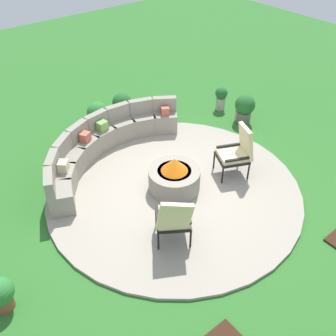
{
  "coord_description": "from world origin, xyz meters",
  "views": [
    {
      "loc": [
        -3.72,
        -4.48,
        5.14
      ],
      "look_at": [
        0.0,
        0.2,
        0.45
      ],
      "focal_mm": 40.83,
      "sensor_mm": 36.0,
      "label": 1
    }
  ],
  "objects_px": {
    "lounge_chair_front_left": "(174,218)",
    "lounge_chair_front_right": "(237,151)",
    "potted_plant_1": "(98,116)",
    "potted_plant_5": "(0,294)",
    "fire_pit": "(174,177)",
    "potted_plant_0": "(221,97)",
    "curved_stone_bench": "(104,144)",
    "potted_plant_2": "(241,110)",
    "potted_plant_3": "(245,107)",
    "potted_plant_4": "(122,106)"
  },
  "relations": [
    {
      "from": "potted_plant_4",
      "to": "potted_plant_2",
      "type": "bearing_deg",
      "value": -37.88
    },
    {
      "from": "lounge_chair_front_right",
      "to": "curved_stone_bench",
      "type": "bearing_deg",
      "value": 64.86
    },
    {
      "from": "curved_stone_bench",
      "to": "potted_plant_1",
      "type": "xyz_separation_m",
      "value": [
        0.51,
        1.1,
        0.03
      ]
    },
    {
      "from": "potted_plant_2",
      "to": "potted_plant_3",
      "type": "bearing_deg",
      "value": -93.5
    },
    {
      "from": "lounge_chair_front_right",
      "to": "potted_plant_5",
      "type": "bearing_deg",
      "value": 115.53
    },
    {
      "from": "potted_plant_2",
      "to": "fire_pit",
      "type": "bearing_deg",
      "value": -160.47
    },
    {
      "from": "curved_stone_bench",
      "to": "potted_plant_2",
      "type": "bearing_deg",
      "value": -11.02
    },
    {
      "from": "lounge_chair_front_right",
      "to": "potted_plant_3",
      "type": "relative_size",
      "value": 1.49
    },
    {
      "from": "potted_plant_5",
      "to": "potted_plant_4",
      "type": "bearing_deg",
      "value": 38.33
    },
    {
      "from": "curved_stone_bench",
      "to": "potted_plant_5",
      "type": "height_order",
      "value": "curved_stone_bench"
    },
    {
      "from": "fire_pit",
      "to": "lounge_chair_front_left",
      "type": "height_order",
      "value": "lounge_chair_front_left"
    },
    {
      "from": "potted_plant_2",
      "to": "potted_plant_4",
      "type": "relative_size",
      "value": 0.72
    },
    {
      "from": "lounge_chair_front_right",
      "to": "potted_plant_2",
      "type": "xyz_separation_m",
      "value": [
        1.76,
        1.5,
        -0.33
      ]
    },
    {
      "from": "curved_stone_bench",
      "to": "potted_plant_4",
      "type": "height_order",
      "value": "curved_stone_bench"
    },
    {
      "from": "lounge_chair_front_left",
      "to": "potted_plant_0",
      "type": "xyz_separation_m",
      "value": [
        3.96,
        2.87,
        -0.24
      ]
    },
    {
      "from": "potted_plant_1",
      "to": "potted_plant_4",
      "type": "bearing_deg",
      "value": 4.03
    },
    {
      "from": "potted_plant_1",
      "to": "potted_plant_2",
      "type": "xyz_separation_m",
      "value": [
        3.11,
        -1.8,
        -0.13
      ]
    },
    {
      "from": "potted_plant_4",
      "to": "potted_plant_5",
      "type": "xyz_separation_m",
      "value": [
        -4.32,
        -3.42,
        -0.09
      ]
    },
    {
      "from": "curved_stone_bench",
      "to": "potted_plant_3",
      "type": "relative_size",
      "value": 5.18
    },
    {
      "from": "lounge_chair_front_left",
      "to": "potted_plant_5",
      "type": "height_order",
      "value": "lounge_chair_front_left"
    },
    {
      "from": "lounge_chair_front_left",
      "to": "potted_plant_0",
      "type": "distance_m",
      "value": 4.9
    },
    {
      "from": "potted_plant_3",
      "to": "potted_plant_5",
      "type": "xyz_separation_m",
      "value": [
        -6.69,
        -1.44,
        -0.09
      ]
    },
    {
      "from": "lounge_chair_front_left",
      "to": "lounge_chair_front_right",
      "type": "height_order",
      "value": "lounge_chair_front_right"
    },
    {
      "from": "potted_plant_0",
      "to": "potted_plant_1",
      "type": "height_order",
      "value": "potted_plant_1"
    },
    {
      "from": "curved_stone_bench",
      "to": "potted_plant_2",
      "type": "height_order",
      "value": "curved_stone_bench"
    },
    {
      "from": "potted_plant_3",
      "to": "curved_stone_bench",
      "type": "bearing_deg",
      "value": 167.0
    },
    {
      "from": "lounge_chair_front_left",
      "to": "potted_plant_4",
      "type": "relative_size",
      "value": 1.39
    },
    {
      "from": "lounge_chair_front_right",
      "to": "potted_plant_4",
      "type": "height_order",
      "value": "lounge_chair_front_right"
    },
    {
      "from": "lounge_chair_front_left",
      "to": "potted_plant_3",
      "type": "height_order",
      "value": "lounge_chair_front_left"
    },
    {
      "from": "fire_pit",
      "to": "potted_plant_0",
      "type": "relative_size",
      "value": 1.62
    },
    {
      "from": "fire_pit",
      "to": "potted_plant_3",
      "type": "relative_size",
      "value": 1.37
    },
    {
      "from": "curved_stone_bench",
      "to": "lounge_chair_front_right",
      "type": "height_order",
      "value": "lounge_chair_front_right"
    },
    {
      "from": "lounge_chair_front_left",
      "to": "potted_plant_1",
      "type": "bearing_deg",
      "value": 111.09
    },
    {
      "from": "potted_plant_0",
      "to": "potted_plant_1",
      "type": "relative_size",
      "value": 0.82
    },
    {
      "from": "potted_plant_0",
      "to": "potted_plant_4",
      "type": "height_order",
      "value": "potted_plant_4"
    },
    {
      "from": "curved_stone_bench",
      "to": "potted_plant_0",
      "type": "height_order",
      "value": "curved_stone_bench"
    },
    {
      "from": "potted_plant_4",
      "to": "potted_plant_0",
      "type": "bearing_deg",
      "value": -25.32
    },
    {
      "from": "lounge_chair_front_right",
      "to": "potted_plant_4",
      "type": "bearing_deg",
      "value": 35.23
    },
    {
      "from": "lounge_chair_front_left",
      "to": "potted_plant_5",
      "type": "relative_size",
      "value": 1.79
    },
    {
      "from": "potted_plant_1",
      "to": "potted_plant_5",
      "type": "distance_m",
      "value": 4.92
    },
    {
      "from": "lounge_chair_front_left",
      "to": "potted_plant_1",
      "type": "height_order",
      "value": "lounge_chair_front_left"
    },
    {
      "from": "lounge_chair_front_left",
      "to": "potted_plant_1",
      "type": "relative_size",
      "value": 1.37
    },
    {
      "from": "potted_plant_0",
      "to": "lounge_chair_front_right",
      "type": "bearing_deg",
      "value": -128.5
    },
    {
      "from": "lounge_chair_front_left",
      "to": "lounge_chair_front_right",
      "type": "bearing_deg",
      "value": 49.64
    },
    {
      "from": "potted_plant_3",
      "to": "potted_plant_4",
      "type": "distance_m",
      "value": 3.09
    },
    {
      "from": "fire_pit",
      "to": "potted_plant_3",
      "type": "xyz_separation_m",
      "value": [
        3.07,
        0.96,
        0.08
      ]
    },
    {
      "from": "lounge_chair_front_right",
      "to": "potted_plant_2",
      "type": "relative_size",
      "value": 2.04
    },
    {
      "from": "curved_stone_bench",
      "to": "potted_plant_5",
      "type": "distance_m",
      "value": 3.83
    },
    {
      "from": "lounge_chair_front_left",
      "to": "lounge_chair_front_right",
      "type": "xyz_separation_m",
      "value": [
        2.2,
        0.65,
        0.02
      ]
    },
    {
      "from": "lounge_chair_front_left",
      "to": "potted_plant_1",
      "type": "distance_m",
      "value": 4.04
    }
  ]
}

